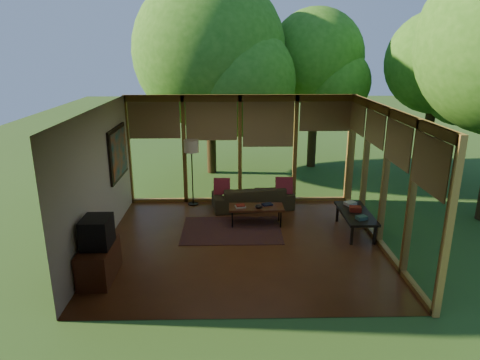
{
  "coord_description": "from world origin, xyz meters",
  "views": [
    {
      "loc": [
        -0.23,
        -7.83,
        3.75
      ],
      "look_at": [
        -0.04,
        0.7,
        1.12
      ],
      "focal_mm": 32.0,
      "sensor_mm": 36.0,
      "label": 1
    }
  ],
  "objects_px": {
    "media_cabinet": "(99,262)",
    "floor_lamp": "(191,150)",
    "coffee_table": "(256,208)",
    "side_console": "(356,214)",
    "television": "(97,232)",
    "sofa": "(253,197)"
  },
  "relations": [
    {
      "from": "floor_lamp",
      "to": "side_console",
      "type": "height_order",
      "value": "floor_lamp"
    },
    {
      "from": "coffee_table",
      "to": "sofa",
      "type": "bearing_deg",
      "value": 91.2
    },
    {
      "from": "sofa",
      "to": "floor_lamp",
      "type": "bearing_deg",
      "value": -19.9
    },
    {
      "from": "sofa",
      "to": "floor_lamp",
      "type": "height_order",
      "value": "floor_lamp"
    },
    {
      "from": "media_cabinet",
      "to": "floor_lamp",
      "type": "relative_size",
      "value": 0.61
    },
    {
      "from": "sofa",
      "to": "coffee_table",
      "type": "relative_size",
      "value": 1.61
    },
    {
      "from": "floor_lamp",
      "to": "side_console",
      "type": "relative_size",
      "value": 1.18
    },
    {
      "from": "media_cabinet",
      "to": "coffee_table",
      "type": "height_order",
      "value": "media_cabinet"
    },
    {
      "from": "media_cabinet",
      "to": "floor_lamp",
      "type": "height_order",
      "value": "floor_lamp"
    },
    {
      "from": "sofa",
      "to": "side_console",
      "type": "distance_m",
      "value": 2.58
    },
    {
      "from": "media_cabinet",
      "to": "coffee_table",
      "type": "distance_m",
      "value": 3.6
    },
    {
      "from": "television",
      "to": "side_console",
      "type": "xyz_separation_m",
      "value": [
        4.85,
        1.79,
        -0.44
      ]
    },
    {
      "from": "media_cabinet",
      "to": "television",
      "type": "bearing_deg",
      "value": 0.0
    },
    {
      "from": "coffee_table",
      "to": "side_console",
      "type": "bearing_deg",
      "value": -12.75
    },
    {
      "from": "sofa",
      "to": "side_console",
      "type": "bearing_deg",
      "value": 135.78
    },
    {
      "from": "floor_lamp",
      "to": "side_console",
      "type": "xyz_separation_m",
      "value": [
        3.58,
        -1.78,
        -1.0
      ]
    },
    {
      "from": "television",
      "to": "floor_lamp",
      "type": "height_order",
      "value": "floor_lamp"
    },
    {
      "from": "side_console",
      "to": "media_cabinet",
      "type": "bearing_deg",
      "value": -159.77
    },
    {
      "from": "floor_lamp",
      "to": "side_console",
      "type": "distance_m",
      "value": 4.12
    },
    {
      "from": "sofa",
      "to": "floor_lamp",
      "type": "relative_size",
      "value": 1.17
    },
    {
      "from": "television",
      "to": "floor_lamp",
      "type": "relative_size",
      "value": 0.33
    },
    {
      "from": "television",
      "to": "coffee_table",
      "type": "height_order",
      "value": "television"
    }
  ]
}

